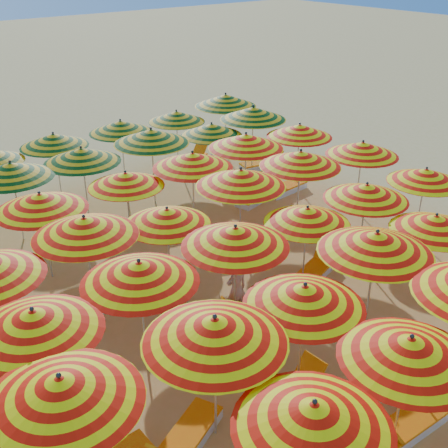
{
  "coord_description": "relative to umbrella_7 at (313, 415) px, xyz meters",
  "views": [
    {
      "loc": [
        -8.05,
        -9.63,
        8.11
      ],
      "look_at": [
        0.0,
        0.5,
        1.6
      ],
      "focal_mm": 45.0,
      "sensor_mm": 36.0,
      "label": 1
    }
  ],
  "objects": [
    {
      "name": "umbrella_44",
      "position": [
        2.2,
        14.01,
        -0.04
      ],
      "size": [
        3.04,
        3.04,
        2.44
      ],
      "color": "silver",
      "rests_on": "ground"
    },
    {
      "name": "umbrella_32",
      "position": [
        2.46,
        9.62,
        -0.14
      ],
      "size": [
        2.24,
        2.24,
        2.33
      ],
      "color": "silver",
      "rests_on": "ground"
    },
    {
      "name": "umbrella_16",
      "position": [
        6.96,
        2.55,
        -0.16
      ],
      "size": [
        2.65,
        2.65,
        2.3
      ],
      "color": "silver",
      "rests_on": "ground"
    },
    {
      "name": "umbrella_7",
      "position": [
        0.0,
        0.0,
        0.0
      ],
      "size": [
        2.83,
        2.83,
        2.49
      ],
      "color": "silver",
      "rests_on": "ground"
    },
    {
      "name": "lounger_11",
      "position": [
        2.92,
        4.43,
        -2.04
      ],
      "size": [
        1.82,
        0.96,
        0.69
      ],
      "rotation": [
        0.0,
        0.0,
        2.91
      ],
      "color": "white",
      "rests_on": "ground"
    },
    {
      "name": "umbrella_41",
      "position": [
        9.18,
        11.8,
        0.16
      ],
      "size": [
        2.64,
        2.64,
        2.67
      ],
      "color": "silver",
      "rests_on": "ground"
    },
    {
      "name": "umbrella_19",
      "position": [
        0.02,
        4.74,
        0.06
      ],
      "size": [
        2.81,
        2.81,
        2.55
      ],
      "color": "silver",
      "rests_on": "ground"
    },
    {
      "name": "lounger_17",
      "position": [
        7.48,
        9.59,
        -2.04
      ],
      "size": [
        1.82,
        0.99,
        0.69
      ],
      "rotation": [
        0.0,
        0.0,
        0.25
      ],
      "color": "white",
      "rests_on": "ground"
    },
    {
      "name": "lounger_18",
      "position": [
        8.79,
        9.5,
        -2.04
      ],
      "size": [
        1.78,
        0.73,
        0.69
      ],
      "rotation": [
        0.0,
        0.0,
        3.23
      ],
      "color": "white",
      "rests_on": "ground"
    },
    {
      "name": "umbrella_13",
      "position": [
        -0.02,
        2.23,
        0.15
      ],
      "size": [
        3.33,
        3.33,
        2.66
      ],
      "color": "silver",
      "rests_on": "ground"
    },
    {
      "name": "umbrella_31",
      "position": [
        -0.18,
        9.28,
        0.03
      ],
      "size": [
        2.63,
        2.63,
        2.52
      ],
      "color": "silver",
      "rests_on": "ground"
    },
    {
      "name": "umbrella_21",
      "position": [
        4.83,
        4.77,
        -0.16
      ],
      "size": [
        2.57,
        2.57,
        2.31
      ],
      "color": "silver",
      "rests_on": "ground"
    },
    {
      "name": "umbrella_27",
      "position": [
        4.65,
        7.13,
        0.15
      ],
      "size": [
        3.0,
        3.0,
        2.66
      ],
      "color": "silver",
      "rests_on": "ground"
    },
    {
      "name": "umbrella_26",
      "position": [
        2.06,
        6.87,
        -0.14
      ],
      "size": [
        2.43,
        2.43,
        2.32
      ],
      "color": "silver",
      "rests_on": "ground"
    },
    {
      "name": "lounger_4",
      "position": [
        2.78,
        0.05,
        -2.04
      ],
      "size": [
        1.76,
        0.67,
        0.69
      ],
      "rotation": [
        0.0,
        0.0,
        3.09
      ],
      "color": "white",
      "rests_on": "ground"
    },
    {
      "name": "umbrella_15",
      "position": [
        4.54,
        2.47,
        0.16
      ],
      "size": [
        3.12,
        3.12,
        2.67
      ],
      "color": "silver",
      "rests_on": "ground"
    },
    {
      "name": "umbrella_37",
      "position": [
        0.01,
        11.87,
        0.05
      ],
      "size": [
        2.45,
        2.45,
        2.55
      ],
      "color": "silver",
      "rests_on": "ground"
    },
    {
      "name": "lounger_16",
      "position": [
        3.93,
        9.41,
        -2.04
      ],
      "size": [
        1.8,
        0.82,
        0.69
      ],
      "rotation": [
        0.0,
        0.0,
        3.0
      ],
      "color": "white",
      "rests_on": "ground"
    },
    {
      "name": "umbrella_45",
      "position": [
        4.72,
        13.96,
        -0.04
      ],
      "size": [
        3.01,
        3.01,
        2.45
      ],
      "color": "silver",
      "rests_on": "ground"
    },
    {
      "name": "umbrella_47",
      "position": [
        9.54,
        13.92,
        0.17
      ],
      "size": [
        2.84,
        2.84,
        2.68
      ],
      "color": "silver",
      "rests_on": "ground"
    },
    {
      "name": "umbrella_18",
      "position": [
        -2.25,
        4.46,
        0.05
      ],
      "size": [
        2.86,
        2.86,
        2.55
      ],
      "color": "silver",
      "rests_on": "ground"
    },
    {
      "name": "umbrella_40",
      "position": [
        7.23,
        11.83,
        -0.11
      ],
      "size": [
        2.7,
        2.7,
        2.36
      ],
      "color": "silver",
      "rests_on": "ground"
    },
    {
      "name": "lounger_14",
      "position": [
        4.05,
        7.17,
        -2.04
      ],
      "size": [
        1.83,
        1.11,
        0.69
      ],
      "rotation": [
        0.0,
        0.0,
        2.81
      ],
      "color": "white",
      "rests_on": "ground"
    },
    {
      "name": "lounger_8",
      "position": [
        -0.62,
        2.33,
        -2.04
      ],
      "size": [
        1.82,
        1.25,
        0.69
      ],
      "rotation": [
        0.0,
        0.0,
        3.58
      ],
      "color": "white",
      "rests_on": "ground"
    },
    {
      "name": "umbrella_28",
      "position": [
        7.09,
        7.25,
        0.12
      ],
      "size": [
        2.75,
        2.75,
        2.62
      ],
      "color": "silver",
      "rests_on": "ground"
    },
    {
      "name": "umbrella_23",
      "position": [
        9.44,
        4.48,
        -0.15
      ],
      "size": [
        2.53,
        2.53,
        2.32
      ],
      "color": "silver",
      "rests_on": "ground"
    },
    {
      "name": "lounger_12",
      "position": [
        5.43,
        4.88,
        -2.04
      ],
      "size": [
        1.83,
        1.07,
        0.69
      ],
      "rotation": [
        0.0,
        0.0,
        0.31
      ],
      "color": "white",
      "rests_on": "ground"
    },
    {
      "name": "umbrella_22",
      "position": [
        6.97,
        4.66,
        -0.05
      ],
      "size": [
        2.88,
        2.88,
        2.43
      ],
      "color": "silver",
      "rests_on": "ground"
    },
    {
      "name": "lounger_13",
      "position": [
        -0.49,
        7.33,
        -2.04
      ],
      "size": [
        1.82,
        1.01,
        0.69
      ],
      "rotation": [
        0.0,
        0.0,
        -0.26
      ],
      "color": "white",
      "rests_on": "ground"
    },
    {
      "name": "umbrella_20",
      "position": [
        2.42,
        4.66,
        0.09
      ],
      "size": [
        2.64,
        2.64,
        2.59
      ],
      "color": "silver",
      "rests_on": "ground"
    },
    {
      "name": "umbrella_14",
      "position": [
        2.06,
        2.18,
        -0.01
      ],
      "size": [
        2.6,
        2.6,
        2.48
      ],
      "color": "silver",
      "rests_on": "ground"
    },
    {
      "name": "beachgoer_a",
      "position": [
        2.61,
        4.83,
        -1.45
      ],
      "size": [
        0.58,
        0.42,
        1.47
      ],
      "primitive_type": "imported",
      "rotation": [
        0.0,
        0.0,
        3.0
      ],
      "color": "tan",
      "rests_on": "ground"
    },
    {
      "name": "umbrella_34",
      "position": [
        6.88,
        9.53,
        0.12
      ],
      "size": [
        3.26,
        3.26,
        2.63
      ],
      "color": "silver",
      "rests_on": "ground"
    },
    {
      "name": "umbrella_12",
      "position": [
        -2.59,
        2.57,
        0.1
      ],
      "size": [
        2.61,
        2.61,
        2.6
      ],
      "color": "silver",
      "rests_on": "ground"
    },
    {
      "name": "umbrella_8",
      "position": [
        2.28,
        0.02,
        -0.0
      ],
      "size": [
        2.77,
        2.77,
        2.49
      ],
      "color": "silver",
      "rests_on": "ground"
    },
    {
      "name": "umbrella_33",
      "position": [
        4.53,
        9.23,
        0.08
      ],
      "size": [
        3.06,
        3.06,
        2.58
      ],
      "color": "silver",
      "rests_on": "ground"
    },
    {
      "name": "ground",
      "position": [
        3.46,
        5.87,
        -2.19
      ],
      "size": [
        120.0,
        120.0,
        0.0
      ],
      "primitive_type": "plane",
      "color": "tan",
      "rests_on": "ground"
    },
    {
      "name": "umbrella_39",
      "position": [
        4.65,
        11.74,
        0.17
      ],
      "size": [
        2.79,
        2.79,
        2.68
      ],
      "color": "silver",
      "rests_on": "ground"
    },
    {
      "name": "umbrella_25",
      "position": [
        0.02,
        7.15,
        0.1
      ],
      "size": [
        2.64,
        2.64,
        2.61
      ],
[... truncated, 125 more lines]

